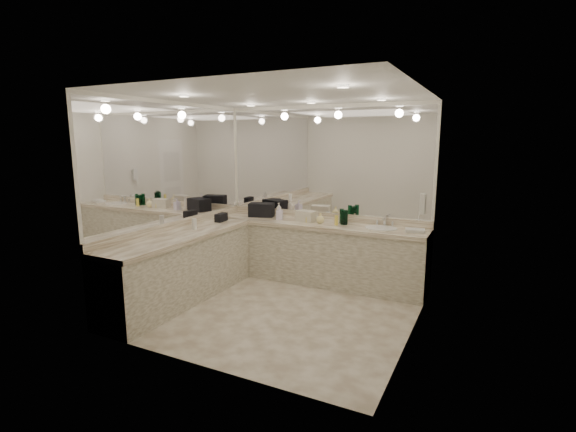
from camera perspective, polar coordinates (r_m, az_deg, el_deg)
The scene contains 37 objects.
floor at distance 5.35m, azimuth -1.22°, elevation -12.64°, with size 3.20×3.20×0.00m, color beige.
ceiling at distance 4.95m, azimuth -1.34°, elevation 16.25°, with size 3.20×3.20×0.00m, color white.
wall_back at distance 6.34m, azimuth 5.05°, elevation 3.16°, with size 3.20×0.02×2.60m, color silver.
wall_left at distance 5.90m, azimuth -15.17°, elevation 2.29°, with size 0.02×3.00×2.60m, color silver.
wall_right at distance 4.49m, azimuth 17.13°, elevation -0.27°, with size 0.02×3.00×2.60m, color silver.
vanity_back_base at distance 6.24m, azimuth 3.91°, elevation -5.19°, with size 3.20×0.60×0.84m, color silver.
vanity_back_top at distance 6.13m, azimuth 3.92°, elevation -1.16°, with size 3.20×0.64×0.06m, color #F3E7CD.
vanity_left_base at distance 5.68m, azimuth -14.48°, elevation -7.11°, with size 0.60×2.40×0.84m, color silver.
vanity_left_top at distance 5.55m, azimuth -14.61°, elevation -2.69°, with size 0.64×2.42×0.06m, color #F3E7CD.
backsplash_back at distance 6.38m, azimuth 4.93°, elevation 0.02°, with size 3.20×0.04×0.10m, color #F3E7CD.
backsplash_left at distance 5.95m, azimuth -14.87°, elevation -1.06°, with size 0.04×3.00×0.10m, color #F3E7CD.
mirror_back at distance 6.29m, azimuth 5.08°, elevation 7.44°, with size 3.12×0.01×1.55m, color white.
mirror_left at distance 5.85m, azimuth -15.31°, elevation 6.90°, with size 0.01×2.92×1.55m, color white.
sink at distance 5.85m, azimuth 12.60°, elevation -1.70°, with size 0.44×0.44×0.03m, color white.
faucet at distance 6.03m, azimuth 13.11°, elevation -0.63°, with size 0.24×0.16×0.14m, color silver.
wall_phone at distance 5.17m, azimuth 17.96°, elevation 1.60°, with size 0.06×0.10×0.24m, color white.
door at distance 4.06m, azimuth 15.58°, elevation -4.89°, with size 0.02×0.82×2.10m, color white.
black_toiletry_bag at distance 6.59m, azimuth -3.65°, elevation 0.89°, with size 0.38×0.24×0.22m, color black.
black_bag_spill at distance 6.26m, azimuth -9.12°, elevation -0.19°, with size 0.10×0.22×0.12m, color black.
cream_cosmetic_case at distance 6.19m, azimuth 2.51°, elevation 0.03°, with size 0.28×0.17×0.16m, color beige.
hand_towel at distance 5.73m, azimuth 16.98°, elevation -1.89°, with size 0.25×0.16×0.04m, color white.
lotion_left at distance 5.77m, azimuth -12.69°, elevation -1.05°, with size 0.06×0.06×0.15m, color white.
soap_bottle_a at distance 6.47m, azimuth -1.25°, elevation 0.80°, with size 0.09×0.09×0.23m, color white.
soap_bottle_b at distance 6.31m, azimuth -1.16°, elevation 0.44°, with size 0.09×0.10×0.21m, color silver.
soap_bottle_c at distance 6.06m, azimuth 4.44°, elevation -0.26°, with size 0.12×0.12×0.15m, color #FFEE9D.
green_bottle_0 at distance 6.05m, azimuth 7.90°, elevation -0.22°, with size 0.06×0.06×0.18m, color #0A562E.
green_bottle_1 at distance 5.99m, azimuth 7.54°, elevation -0.27°, with size 0.07×0.07×0.19m, color #0A562E.
green_bottle_2 at distance 6.08m, azimuth 7.75°, elevation -0.12°, with size 0.07×0.07×0.19m, color #0A562E.
green_bottle_3 at distance 5.98m, azimuth 7.86°, elevation -0.19°, with size 0.06×0.06×0.21m, color #0A562E.
green_bottle_4 at distance 6.08m, azimuth 7.35°, elevation -0.01°, with size 0.06×0.06×0.21m, color #0A562E.
amenity_bottle_0 at distance 6.07m, azimuth 7.96°, elevation -0.61°, with size 0.04×0.04×0.09m, color #E0B28C.
amenity_bottle_1 at distance 6.51m, azimuth -3.24°, elevation 0.42°, with size 0.04×0.04×0.14m, color silver.
amenity_bottle_2 at distance 5.94m, azimuth 6.63°, elevation -0.58°, with size 0.05×0.05×0.14m, color #F2D84C.
amenity_bottle_3 at distance 6.11m, azimuth 2.60°, elevation -0.51°, with size 0.04×0.04×0.08m, color #F2D84C.
amenity_bottle_4 at distance 6.18m, azimuth 3.83°, elevation -0.35°, with size 0.06×0.06×0.09m, color white.
amenity_bottle_5 at distance 6.19m, azimuth 4.15°, elevation -0.40°, with size 0.05×0.05×0.08m, color white.
amenity_bottle_6 at distance 6.36m, azimuth -1.48°, elevation -0.05°, with size 0.04×0.04×0.08m, color silver.
Camera 1 is at (2.30, -4.36, 2.09)m, focal length 26.00 mm.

